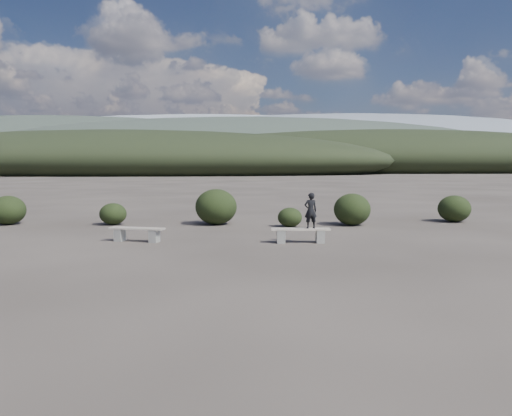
{
  "coord_description": "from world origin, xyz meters",
  "views": [
    {
      "loc": [
        -0.4,
        -10.04,
        2.34
      ],
      "look_at": [
        -0.08,
        3.5,
        1.1
      ],
      "focal_mm": 35.0,
      "sensor_mm": 36.0,
      "label": 1
    }
  ],
  "objects": [
    {
      "name": "ground",
      "position": [
        0.0,
        0.0,
        0.0
      ],
      "size": [
        1200.0,
        1200.0,
        0.0
      ],
      "primitive_type": "plane",
      "color": "#312B26",
      "rests_on": "ground"
    },
    {
      "name": "bench_left",
      "position": [
        -3.58,
        4.66,
        0.25
      ],
      "size": [
        1.71,
        0.75,
        0.42
      ],
      "rotation": [
        0.0,
        0.0,
        -0.25
      ],
      "color": "slate",
      "rests_on": "ground"
    },
    {
      "name": "bench_right",
      "position": [
        1.24,
        4.31,
        0.26
      ],
      "size": [
        1.72,
        0.39,
        0.43
      ],
      "rotation": [
        0.0,
        0.0,
        -0.02
      ],
      "color": "slate",
      "rests_on": "ground"
    },
    {
      "name": "seated_person",
      "position": [
        1.52,
        4.3,
        0.95
      ],
      "size": [
        0.42,
        0.32,
        1.04
      ],
      "primitive_type": "imported",
      "rotation": [
        0.0,
        0.0,
        3.34
      ],
      "color": "black",
      "rests_on": "bench_right"
    },
    {
      "name": "shrub_a",
      "position": [
        -5.34,
        8.71,
        0.41
      ],
      "size": [
        1.0,
        1.0,
        0.82
      ],
      "primitive_type": "ellipsoid",
      "color": "black",
      "rests_on": "ground"
    },
    {
      "name": "shrub_b",
      "position": [
        -1.46,
        8.7,
        0.67
      ],
      "size": [
        1.57,
        1.57,
        1.34
      ],
      "primitive_type": "ellipsoid",
      "color": "black",
      "rests_on": "ground"
    },
    {
      "name": "shrub_c",
      "position": [
        1.25,
        7.89,
        0.35
      ],
      "size": [
        0.89,
        0.89,
        0.71
      ],
      "primitive_type": "ellipsoid",
      "color": "black",
      "rests_on": "ground"
    },
    {
      "name": "shrub_d",
      "position": [
        3.62,
        8.35,
        0.6
      ],
      "size": [
        1.36,
        1.36,
        1.19
      ],
      "primitive_type": "ellipsoid",
      "color": "black",
      "rests_on": "ground"
    },
    {
      "name": "shrub_e",
      "position": [
        7.88,
        9.31,
        0.52
      ],
      "size": [
        1.26,
        1.26,
        1.05
      ],
      "primitive_type": "ellipsoid",
      "color": "black",
      "rests_on": "ground"
    },
    {
      "name": "shrub_f",
      "position": [
        -9.31,
        8.86,
        0.55
      ],
      "size": [
        1.29,
        1.29,
        1.09
      ],
      "primitive_type": "ellipsoid",
      "color": "black",
      "rests_on": "ground"
    },
    {
      "name": "mountain_ridges",
      "position": [
        -7.48,
        339.06,
        10.84
      ],
      "size": [
        500.0,
        400.0,
        56.0
      ],
      "color": "black",
      "rests_on": "ground"
    }
  ]
}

